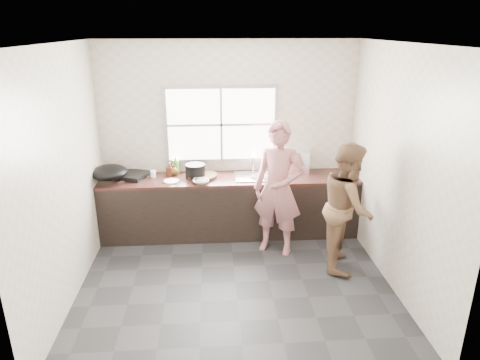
{
  "coord_description": "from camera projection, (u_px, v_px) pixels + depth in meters",
  "views": [
    {
      "loc": [
        -0.25,
        -4.34,
        2.85
      ],
      "look_at": [
        0.1,
        0.65,
        1.05
      ],
      "focal_mm": 32.0,
      "sensor_mm": 36.0,
      "label": 1
    }
  ],
  "objects": [
    {
      "name": "cabinet",
      "position": [
        230.0,
        207.0,
        6.13
      ],
      "size": [
        3.6,
        0.62,
        0.82
      ],
      "primitive_type": "cube",
      "color": "black",
      "rests_on": "floor"
    },
    {
      "name": "woman",
      "position": [
        278.0,
        193.0,
        5.51
      ],
      "size": [
        0.71,
        0.61,
        1.65
      ],
      "primitive_type": "imported",
      "rotation": [
        0.0,
        0.0,
        -0.43
      ],
      "color": "#B26A6E",
      "rests_on": "floor"
    },
    {
      "name": "countertop",
      "position": [
        230.0,
        179.0,
        5.99
      ],
      "size": [
        3.6,
        0.64,
        0.04
      ],
      "primitive_type": "cube",
      "color": "#321914",
      "rests_on": "cabinet"
    },
    {
      "name": "black_pot",
      "position": [
        195.0,
        171.0,
        5.93
      ],
      "size": [
        0.35,
        0.35,
        0.2
      ],
      "primitive_type": "cylinder",
      "rotation": [
        0.0,
        0.0,
        0.36
      ],
      "color": "black",
      "rests_on": "countertop"
    },
    {
      "name": "ceiling",
      "position": [
        234.0,
        43.0,
        4.14
      ],
      "size": [
        3.6,
        3.2,
        0.01
      ],
      "primitive_type": "cube",
      "color": "silver",
      "rests_on": "wall_back"
    },
    {
      "name": "burner",
      "position": [
        133.0,
        175.0,
        5.98
      ],
      "size": [
        0.5,
        0.5,
        0.06
      ],
      "primitive_type": "cube",
      "rotation": [
        0.0,
        0.0,
        -0.39
      ],
      "color": "black",
      "rests_on": "countertop"
    },
    {
      "name": "wall_left",
      "position": [
        63.0,
        178.0,
        4.48
      ],
      "size": [
        0.01,
        3.2,
        2.7
      ],
      "primitive_type": "cube",
      "color": "beige",
      "rests_on": "ground"
    },
    {
      "name": "wall_back",
      "position": [
        228.0,
        138.0,
        6.11
      ],
      "size": [
        3.6,
        0.01,
        2.7
      ],
      "primitive_type": "cube",
      "color": "beige",
      "rests_on": "ground"
    },
    {
      "name": "window_frame",
      "position": [
        221.0,
        124.0,
        6.02
      ],
      "size": [
        1.6,
        0.05,
        1.1
      ],
      "primitive_type": "cube",
      "color": "#9EA0A5",
      "rests_on": "wall_back"
    },
    {
      "name": "dish_rack",
      "position": [
        295.0,
        160.0,
        6.2
      ],
      "size": [
        0.5,
        0.41,
        0.32
      ],
      "primitive_type": "cube",
      "rotation": [
        0.0,
        0.0,
        -0.3
      ],
      "color": "white",
      "rests_on": "countertop"
    },
    {
      "name": "floor",
      "position": [
        235.0,
        282.0,
        5.06
      ],
      "size": [
        3.6,
        3.2,
        0.01
      ],
      "primitive_type": "cube",
      "color": "#27272A",
      "rests_on": "ground"
    },
    {
      "name": "pot_lid_right",
      "position": [
        147.0,
        174.0,
        6.12
      ],
      "size": [
        0.32,
        0.32,
        0.01
      ],
      "primitive_type": "cylinder",
      "rotation": [
        0.0,
        0.0,
        0.18
      ],
      "color": "#B5B6BC",
      "rests_on": "countertop"
    },
    {
      "name": "faucet",
      "position": [
        253.0,
        162.0,
        6.14
      ],
      "size": [
        0.02,
        0.02,
        0.3
      ],
      "primitive_type": "cylinder",
      "color": "silver",
      "rests_on": "countertop"
    },
    {
      "name": "wok",
      "position": [
        109.0,
        172.0,
        5.72
      ],
      "size": [
        0.51,
        0.51,
        0.18
      ],
      "primitive_type": "ellipsoid",
      "rotation": [
        0.0,
        0.0,
        -0.05
      ],
      "color": "black",
      "rests_on": "burner"
    },
    {
      "name": "pot_lid_left",
      "position": [
        122.0,
        178.0,
        5.93
      ],
      "size": [
        0.32,
        0.32,
        0.01
      ],
      "primitive_type": "cylinder",
      "rotation": [
        0.0,
        0.0,
        -0.22
      ],
      "color": "#AFB2B6",
      "rests_on": "countertop"
    },
    {
      "name": "plate_food",
      "position": [
        171.0,
        181.0,
        5.81
      ],
      "size": [
        0.26,
        0.26,
        0.02
      ],
      "primitive_type": "cylinder",
      "rotation": [
        0.0,
        0.0,
        -0.26
      ],
      "color": "white",
      "rests_on": "countertop"
    },
    {
      "name": "cutting_board",
      "position": [
        202.0,
        176.0,
        5.98
      ],
      "size": [
        0.51,
        0.51,
        0.04
      ],
      "primitive_type": "cylinder",
      "rotation": [
        0.0,
        0.0,
        -0.18
      ],
      "color": "black",
      "rests_on": "countertop"
    },
    {
      "name": "bowl_held",
      "position": [
        256.0,
        176.0,
        5.94
      ],
      "size": [
        0.21,
        0.21,
        0.06
      ],
      "primitive_type": "imported",
      "rotation": [
        0.0,
        0.0,
        0.16
      ],
      "color": "white",
      "rests_on": "countertop"
    },
    {
      "name": "glass_jar",
      "position": [
        153.0,
        174.0,
        5.96
      ],
      "size": [
        0.09,
        0.09,
        0.1
      ],
      "primitive_type": "cylinder",
      "rotation": [
        0.0,
        0.0,
        0.39
      ],
      "color": "white",
      "rests_on": "countertop"
    },
    {
      "name": "window_glazing",
      "position": [
        221.0,
        125.0,
        6.0
      ],
      "size": [
        1.5,
        0.01,
        1.0
      ],
      "primitive_type": "cube",
      "color": "white",
      "rests_on": "window_frame"
    },
    {
      "name": "wall_right",
      "position": [
        398.0,
        171.0,
        4.72
      ],
      "size": [
        0.01,
        3.2,
        2.7
      ],
      "primitive_type": "cube",
      "color": "silver",
      "rests_on": "ground"
    },
    {
      "name": "sink",
      "position": [
        255.0,
        177.0,
        6.0
      ],
      "size": [
        0.55,
        0.45,
        0.02
      ],
      "primitive_type": "cube",
      "color": "silver",
      "rests_on": "countertop"
    },
    {
      "name": "wall_front",
      "position": [
        248.0,
        247.0,
        3.1
      ],
      "size": [
        3.6,
        0.01,
        2.7
      ],
      "primitive_type": "cube",
      "color": "beige",
      "rests_on": "ground"
    },
    {
      "name": "bowl_crabs",
      "position": [
        272.0,
        177.0,
        5.92
      ],
      "size": [
        0.22,
        0.22,
        0.06
      ],
      "primitive_type": "imported",
      "rotation": [
        0.0,
        0.0,
        0.28
      ],
      "color": "white",
      "rests_on": "countertop"
    },
    {
      "name": "bottle_green",
      "position": [
        176.0,
        164.0,
        6.1
      ],
      "size": [
        0.14,
        0.14,
        0.28
      ],
      "primitive_type": "imported",
      "rotation": [
        0.0,
        0.0,
        0.38
      ],
      "color": "#47842B",
      "rests_on": "countertop"
    },
    {
      "name": "bowl_mince",
      "position": [
        201.0,
        181.0,
        5.75
      ],
      "size": [
        0.22,
        0.22,
        0.05
      ],
      "primitive_type": "imported",
      "rotation": [
        0.0,
        0.0,
        0.05
      ],
      "color": "silver",
      "rests_on": "countertop"
    },
    {
      "name": "bottle_brown_tall",
      "position": [
        170.0,
        169.0,
        6.04
      ],
      "size": [
        0.1,
        0.1,
        0.17
      ],
      "primitive_type": "imported",
      "rotation": [
        0.0,
        0.0,
        -0.41
      ],
      "color": "#4C2113",
      "rests_on": "countertop"
    },
    {
      "name": "bottle_brown_short",
      "position": [
        174.0,
        170.0,
        6.05
      ],
      "size": [
        0.15,
        0.15,
        0.15
      ],
      "primitive_type": "imported",
      "rotation": [
        0.0,
        0.0,
        -0.32
      ],
      "color": "#3F2A0F",
      "rests_on": "countertop"
    },
    {
      "name": "cleaver",
      "position": [
        198.0,
        178.0,
        5.81
      ],
      "size": [
        0.22,
        0.13,
        0.01
      ],
      "primitive_type": "cube",
      "rotation": [
        0.0,
        0.0,
        0.12
      ],
      "color": "#A6A9AD",
      "rests_on": "cutting_board"
    },
    {
      "name": "person_side",
      "position": [
        348.0,
        207.0,
        5.18
      ],
      "size": [
        0.76,
        0.89,
        1.59
      ],
      "primitive_type": "imported",
      "rotation": [
        0.0,
        0.0,
        1.34
      ],
      "color": "brown",
      "rests_on": "floor"
    }
  ]
}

